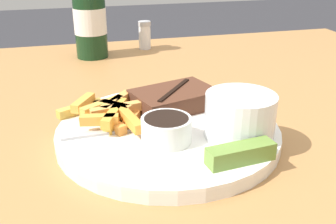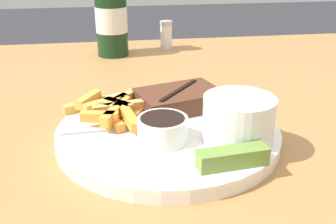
% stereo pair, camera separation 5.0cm
% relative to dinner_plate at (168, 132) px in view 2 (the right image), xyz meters
% --- Properties ---
extents(dining_table, '(1.26, 1.11, 0.74)m').
position_rel_dinner_plate_xyz_m(dining_table, '(0.00, 0.00, -0.09)').
color(dining_table, '#A87542').
rests_on(dining_table, ground_plane).
extents(dinner_plate, '(0.29, 0.29, 0.02)m').
position_rel_dinner_plate_xyz_m(dinner_plate, '(0.00, 0.00, 0.00)').
color(dinner_plate, white).
rests_on(dinner_plate, dining_table).
extents(steak_portion, '(0.13, 0.10, 0.03)m').
position_rel_dinner_plate_xyz_m(steak_portion, '(0.02, 0.06, 0.02)').
color(steak_portion, '#512D1E').
rests_on(steak_portion, dinner_plate).
extents(fries_pile, '(0.12, 0.13, 0.02)m').
position_rel_dinner_plate_xyz_m(fries_pile, '(-0.07, 0.04, 0.02)').
color(fries_pile, orange).
rests_on(fries_pile, dinner_plate).
extents(coleslaw_cup, '(0.09, 0.09, 0.05)m').
position_rel_dinner_plate_xyz_m(coleslaw_cup, '(0.08, -0.05, 0.04)').
color(coleslaw_cup, white).
rests_on(coleslaw_cup, dinner_plate).
extents(dipping_sauce_cup, '(0.06, 0.06, 0.03)m').
position_rel_dinner_plate_xyz_m(dipping_sauce_cup, '(-0.01, -0.04, 0.03)').
color(dipping_sauce_cup, silver).
rests_on(dipping_sauce_cup, dinner_plate).
extents(pickle_spear, '(0.08, 0.03, 0.02)m').
position_rel_dinner_plate_xyz_m(pickle_spear, '(0.05, -0.11, 0.02)').
color(pickle_spear, olive).
rests_on(pickle_spear, dinner_plate).
extents(fork_utensil, '(0.13, 0.02, 0.00)m').
position_rel_dinner_plate_xyz_m(fork_utensil, '(-0.08, -0.00, 0.01)').
color(fork_utensil, '#B7B7BC').
rests_on(fork_utensil, dinner_plate).
extents(beer_bottle, '(0.07, 0.07, 0.23)m').
position_rel_dinner_plate_xyz_m(beer_bottle, '(-0.06, 0.42, 0.07)').
color(beer_bottle, '#143319').
rests_on(beer_bottle, dining_table).
extents(salt_shaker, '(0.03, 0.03, 0.07)m').
position_rel_dinner_plate_xyz_m(salt_shaker, '(0.07, 0.46, 0.02)').
color(salt_shaker, white).
rests_on(salt_shaker, dining_table).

